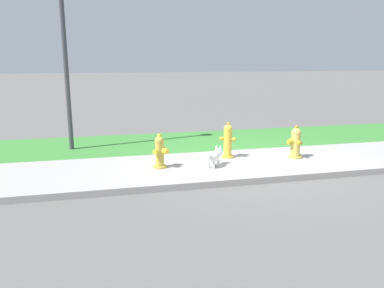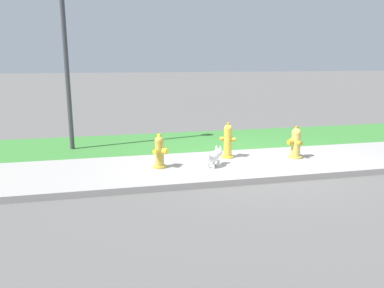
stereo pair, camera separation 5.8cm
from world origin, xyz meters
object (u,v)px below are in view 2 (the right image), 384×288
(fire_hydrant_near_corner, at_px, (228,141))
(fire_hydrant_far_end, at_px, (296,143))
(small_white_dog, at_px, (214,156))
(fire_hydrant_at_driveway, at_px, (160,152))

(fire_hydrant_near_corner, xyz_separation_m, fire_hydrant_far_end, (1.47, -0.36, -0.04))
(fire_hydrant_near_corner, relative_size, small_white_dog, 1.67)
(fire_hydrant_at_driveway, xyz_separation_m, fire_hydrant_far_end, (3.07, 0.09, 0.01))
(fire_hydrant_far_end, distance_m, small_white_dog, 1.99)
(fire_hydrant_at_driveway, xyz_separation_m, fire_hydrant_near_corner, (1.60, 0.45, 0.05))
(fire_hydrant_near_corner, height_order, small_white_dog, fire_hydrant_near_corner)
(fire_hydrant_at_driveway, height_order, fire_hydrant_near_corner, fire_hydrant_near_corner)
(fire_hydrant_near_corner, distance_m, small_white_dog, 0.82)
(fire_hydrant_near_corner, bearing_deg, small_white_dog, -95.65)
(fire_hydrant_at_driveway, height_order, fire_hydrant_far_end, fire_hydrant_far_end)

